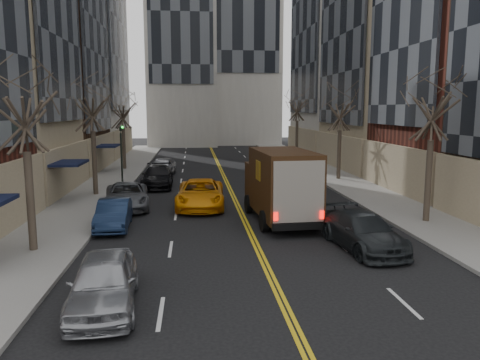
# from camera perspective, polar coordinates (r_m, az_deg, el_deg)

# --- Properties ---
(ground) EXTENTS (160.00, 160.00, 0.00)m
(ground) POSITION_cam_1_polar(r_m,az_deg,el_deg) (12.05, 7.51, -19.06)
(ground) COLOR black
(ground) RESTS_ON ground
(sidewalk_left) EXTENTS (4.00, 66.00, 0.15)m
(sidewalk_left) POSITION_cam_1_polar(r_m,az_deg,el_deg) (38.31, -15.41, 0.12)
(sidewalk_left) COLOR slate
(sidewalk_left) RESTS_ON ground
(sidewalk_right) EXTENTS (4.00, 66.00, 0.15)m
(sidewalk_right) POSITION_cam_1_polar(r_m,az_deg,el_deg) (39.49, 11.29, 0.51)
(sidewalk_right) COLOR slate
(sidewalk_right) RESTS_ON ground
(streetwall_right) EXTENTS (12.26, 49.00, 34.00)m
(streetwall_right) POSITION_cam_1_polar(r_m,az_deg,el_deg) (47.53, 18.99, 19.79)
(streetwall_right) COLOR #4C301E
(streetwall_right) RESTS_ON ground
(tree_lf_near) EXTENTS (3.20, 3.20, 8.41)m
(tree_lf_near) POSITION_cam_1_polar(r_m,az_deg,el_deg) (19.41, -24.96, 9.81)
(tree_lf_near) COLOR #382D23
(tree_lf_near) RESTS_ON sidewalk_left
(tree_lf_mid) EXTENTS (3.20, 3.20, 8.91)m
(tree_lf_mid) POSITION_cam_1_polar(r_m,az_deg,el_deg) (31.01, -17.69, 10.16)
(tree_lf_mid) COLOR #382D23
(tree_lf_mid) RESTS_ON sidewalk_left
(tree_lf_far) EXTENTS (3.20, 3.20, 8.12)m
(tree_lf_far) POSITION_cam_1_polar(r_m,az_deg,el_deg) (43.81, -14.16, 9.02)
(tree_lf_far) COLOR #382D23
(tree_lf_far) RESTS_ON sidewalk_left
(tree_rt_near) EXTENTS (3.20, 3.20, 8.71)m
(tree_rt_near) POSITION_cam_1_polar(r_m,az_deg,el_deg) (24.20, 22.56, 10.09)
(tree_rt_near) COLOR #382D23
(tree_rt_near) RESTS_ON sidewalk_right
(tree_rt_mid) EXTENTS (3.20, 3.20, 8.32)m
(tree_rt_mid) POSITION_cam_1_polar(r_m,az_deg,el_deg) (37.14, 12.18, 9.41)
(tree_rt_mid) COLOR #382D23
(tree_rt_mid) RESTS_ON sidewalk_right
(tree_rt_far) EXTENTS (3.20, 3.20, 9.11)m
(tree_rt_far) POSITION_cam_1_polar(r_m,az_deg,el_deg) (51.63, 7.03, 9.93)
(tree_rt_far) COLOR #382D23
(tree_rt_far) RESTS_ON sidewalk_right
(traffic_signal) EXTENTS (0.29, 0.26, 4.70)m
(traffic_signal) POSITION_cam_1_polar(r_m,az_deg,el_deg) (32.84, -14.27, 3.59)
(traffic_signal) COLOR black
(traffic_signal) RESTS_ON sidewalk_left
(ups_truck) EXTENTS (3.04, 6.73, 3.61)m
(ups_truck) POSITION_cam_1_polar(r_m,az_deg,el_deg) (23.19, 4.98, -0.70)
(ups_truck) COLOR black
(ups_truck) RESTS_ON ground
(observer_sedan) EXTENTS (2.62, 5.23, 1.46)m
(observer_sedan) POSITION_cam_1_polar(r_m,az_deg,el_deg) (19.49, 14.76, -6.05)
(observer_sedan) COLOR black
(observer_sedan) RESTS_ON ground
(taxi) EXTENTS (2.87, 5.78, 1.58)m
(taxi) POSITION_cam_1_polar(r_m,az_deg,el_deg) (26.69, -4.85, -1.70)
(taxi) COLOR orange
(taxi) RESTS_ON ground
(pedestrian) EXTENTS (0.64, 0.76, 1.76)m
(pedestrian) POSITION_cam_1_polar(r_m,az_deg,el_deg) (24.29, 2.54, -2.49)
(pedestrian) COLOR black
(pedestrian) RESTS_ON ground
(parked_lf_a) EXTENTS (2.18, 4.64, 1.54)m
(parked_lf_a) POSITION_cam_1_polar(r_m,az_deg,el_deg) (13.98, -16.29, -11.87)
(parked_lf_a) COLOR #9FA1A6
(parked_lf_a) RESTS_ON ground
(parked_lf_b) EXTENTS (1.62, 4.15, 1.35)m
(parked_lf_b) POSITION_cam_1_polar(r_m,az_deg,el_deg) (22.82, -15.14, -4.05)
(parked_lf_b) COLOR #13203B
(parked_lf_b) RESTS_ON ground
(parked_lf_c) EXTENTS (3.02, 5.41, 1.43)m
(parked_lf_c) POSITION_cam_1_polar(r_m,az_deg,el_deg) (27.13, -13.64, -1.90)
(parked_lf_c) COLOR #4C4E54
(parked_lf_c) RESTS_ON ground
(parked_lf_d) EXTENTS (2.23, 5.30, 1.53)m
(parked_lf_d) POSITION_cam_1_polar(r_m,az_deg,el_deg) (34.06, -10.01, 0.43)
(parked_lf_d) COLOR black
(parked_lf_d) RESTS_ON ground
(parked_lf_e) EXTENTS (2.40, 4.81, 1.57)m
(parked_lf_e) POSITION_cam_1_polar(r_m,az_deg,el_deg) (39.50, -9.44, 1.60)
(parked_lf_e) COLOR #9A9CA1
(parked_lf_e) RESTS_ON ground
(parked_rt_a) EXTENTS (1.51, 4.01, 1.31)m
(parked_rt_a) POSITION_cam_1_polar(r_m,az_deg,el_deg) (32.65, 7.84, -0.07)
(parked_rt_a) COLOR #4A4C51
(parked_rt_a) RESTS_ON ground
(parked_rt_b) EXTENTS (2.46, 5.15, 1.42)m
(parked_rt_b) POSITION_cam_1_polar(r_m,az_deg,el_deg) (44.51, 5.73, 2.37)
(parked_rt_b) COLOR #B1B4B9
(parked_rt_b) RESTS_ON ground
(parked_rt_c) EXTENTS (2.54, 5.09, 1.42)m
(parked_rt_c) POSITION_cam_1_polar(r_m,az_deg,el_deg) (44.24, 5.65, 2.34)
(parked_rt_c) COLOR black
(parked_rt_c) RESTS_ON ground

